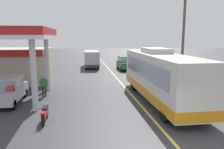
# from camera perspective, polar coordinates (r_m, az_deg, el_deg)

# --- Properties ---
(ground) EXTENTS (120.00, 120.00, 0.00)m
(ground) POSITION_cam_1_polar(r_m,az_deg,el_deg) (27.40, 0.18, 0.27)
(ground) COLOR #38383D
(lane_divider_stripe) EXTENTS (0.16, 50.00, 0.01)m
(lane_divider_stripe) POSITION_cam_1_polar(r_m,az_deg,el_deg) (22.55, 2.00, -1.78)
(lane_divider_stripe) COLOR #D8CC4C
(lane_divider_stripe) RESTS_ON ground
(coach_bus_main) EXTENTS (2.60, 11.04, 3.69)m
(coach_bus_main) POSITION_cam_1_polar(r_m,az_deg,el_deg) (15.88, 12.33, -0.58)
(coach_bus_main) COLOR silver
(coach_bus_main) RESTS_ON ground
(gas_station_roadside) EXTENTS (9.10, 11.95, 5.10)m
(gas_station_roadside) POSITION_cam_1_polar(r_m,az_deg,el_deg) (21.59, -25.71, 3.79)
(gas_station_roadside) COLOR #B21E1E
(gas_station_roadside) RESTS_ON ground
(car_at_pump) EXTENTS (1.70, 4.20, 1.82)m
(car_at_pump) POSITION_cam_1_polar(r_m,az_deg,el_deg) (16.68, -25.29, -3.29)
(car_at_pump) COLOR #B2B2B7
(car_at_pump) RESTS_ON ground
(minibus_opposing_lane) EXTENTS (2.04, 6.13, 2.44)m
(minibus_opposing_lane) POSITION_cam_1_polar(r_m,az_deg,el_deg) (32.90, -5.38, 4.40)
(minibus_opposing_lane) COLOR #A5A5AD
(minibus_opposing_lane) RESTS_ON ground
(motorcycle_parked_forecourt) EXTENTS (0.55, 1.80, 0.92)m
(motorcycle_parked_forecourt) POSITION_cam_1_polar(r_m,az_deg,el_deg) (12.51, -16.95, -9.64)
(motorcycle_parked_forecourt) COLOR black
(motorcycle_parked_forecourt) RESTS_ON ground
(pedestrian_near_pump) EXTENTS (0.55, 0.22, 1.66)m
(pedestrian_near_pump) POSITION_cam_1_polar(r_m,az_deg,el_deg) (17.51, -17.22, -2.47)
(pedestrian_near_pump) COLOR #33333F
(pedestrian_near_pump) RESTS_ON ground
(pedestrian_by_shop) EXTENTS (0.55, 0.22, 1.66)m
(pedestrian_by_shop) POSITION_cam_1_polar(r_m,az_deg,el_deg) (15.32, -24.71, -4.66)
(pedestrian_by_shop) COLOR #33333F
(pedestrian_by_shop) RESTS_ON ground
(car_trailing_behind_bus) EXTENTS (1.70, 4.20, 1.82)m
(car_trailing_behind_bus) POSITION_cam_1_polar(r_m,az_deg,el_deg) (30.61, 3.30, 3.17)
(car_trailing_behind_bus) COLOR #1E602D
(car_trailing_behind_bus) RESTS_ON ground
(utility_pole_roadside) EXTENTS (1.80, 0.24, 8.63)m
(utility_pole_roadside) POSITION_cam_1_polar(r_m,az_deg,el_deg) (21.96, 17.96, 9.25)
(utility_pole_roadside) COLOR brown
(utility_pole_roadside) RESTS_ON ground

